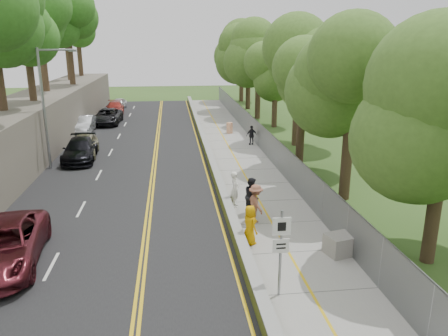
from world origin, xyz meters
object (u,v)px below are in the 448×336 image
painter_0 (250,225)px  person_far (252,135)px  signpost (281,244)px  car_2 (3,245)px  concrete_block (342,244)px  streetlight (47,101)px  construction_barrel (230,128)px

painter_0 → person_far: bearing=-32.2°
signpost → car_2: 10.65m
person_far → painter_0: bearing=69.1°
painter_0 → concrete_block: bearing=-132.5°
streetlight → concrete_block: streetlight is taller
signpost → construction_barrel: 27.27m
concrete_block → car_2: 13.32m
signpost → person_far: 22.47m
signpost → painter_0: 4.16m
construction_barrel → concrete_block: bearing=-87.0°
signpost → person_far: signpost is taller
streetlight → signpost: (11.51, -17.02, -2.68)m
painter_0 → person_far: painter_0 is taller
signpost → car_2: size_ratio=0.52×
signpost → concrete_block: bearing=39.2°
streetlight → signpost: size_ratio=2.58×
construction_barrel → person_far: person_far is taller
signpost → car_2: bearing=161.5°
streetlight → person_far: streetlight is taller
streetlight → person_far: bearing=19.6°
car_2 → painter_0: size_ratio=3.47×
signpost → construction_barrel: signpost is taller
person_far → signpost: bearing=71.8°
streetlight → signpost: 20.72m
car_2 → person_far: 23.02m
painter_0 → signpost: bearing=162.7°
signpost → painter_0: bearing=94.3°
car_2 → signpost: bearing=-24.4°
construction_barrel → car_2: size_ratio=0.16×
streetlight → car_2: bearing=-83.9°
construction_barrel → painter_0: size_ratio=0.57×
car_2 → person_far: (13.19, 18.87, -0.02)m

